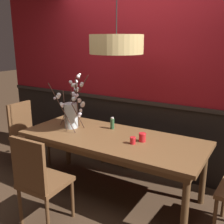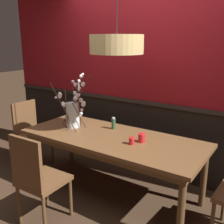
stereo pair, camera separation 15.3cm
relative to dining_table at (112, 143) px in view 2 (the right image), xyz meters
name	(u,v)px [view 2 (the right image)]	position (x,y,z in m)	size (l,w,h in m)	color
ground_plane	(112,193)	(0.00, 0.00, -0.66)	(24.00, 24.00, 0.00)	#422D1E
back_wall	(145,67)	(0.00, 0.80, 0.81)	(4.87, 0.14, 2.96)	black
dining_table	(112,143)	(0.00, 0.00, 0.00)	(2.15, 0.89, 0.74)	brown
chair_head_west_end	(30,130)	(-1.46, 0.01, -0.13)	(0.44, 0.44, 0.95)	brown
chair_near_side_left	(37,177)	(-0.30, -0.87, -0.13)	(0.43, 0.45, 0.97)	brown
chair_far_side_left	(125,129)	(-0.37, 0.89, -0.15)	(0.46, 0.39, 0.93)	brown
vase_with_blossoms	(73,111)	(-0.61, 0.03, 0.29)	(0.53, 0.65, 0.66)	silver
candle_holder_nearer_center	(132,141)	(0.31, -0.08, 0.12)	(0.07, 0.07, 0.08)	red
candle_holder_nearer_edge	(142,138)	(0.37, 0.04, 0.13)	(0.08, 0.08, 0.10)	red
condiment_bottle	(113,123)	(-0.14, 0.24, 0.15)	(0.05, 0.05, 0.15)	#2D5633
pendant_lamp	(117,44)	(0.02, 0.06, 1.12)	(0.58, 0.58, 1.28)	tan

